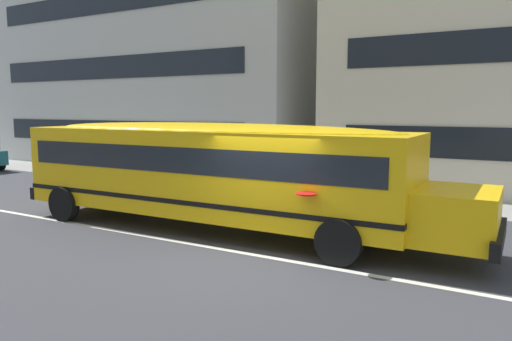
{
  "coord_description": "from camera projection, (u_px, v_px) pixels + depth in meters",
  "views": [
    {
      "loc": [
        4.98,
        -8.67,
        3.1
      ],
      "look_at": [
        -0.46,
        0.67,
        1.72
      ],
      "focal_mm": 34.22,
      "sensor_mm": 36.0,
      "label": 1
    }
  ],
  "objects": [
    {
      "name": "ground_plane",
      "position": [
        259.0,
        256.0,
        10.31
      ],
      "size": [
        400.0,
        400.0,
        0.0
      ],
      "primitive_type": "plane",
      "color": "#38383D"
    },
    {
      "name": "sidewalk_far",
      "position": [
        369.0,
        198.0,
        16.89
      ],
      "size": [
        120.0,
        3.0,
        0.01
      ],
      "primitive_type": "cube",
      "color": "gray",
      "rests_on": "ground_plane"
    },
    {
      "name": "lane_centreline",
      "position": [
        259.0,
        256.0,
        10.31
      ],
      "size": [
        110.0,
        0.16,
        0.01
      ],
      "primitive_type": "cube",
      "color": "silver",
      "rests_on": "ground_plane"
    },
    {
      "name": "school_bus",
      "position": [
        214.0,
        167.0,
        12.3
      ],
      "size": [
        12.28,
        2.91,
        2.74
      ],
      "rotation": [
        0.0,
        0.0,
        0.02
      ],
      "color": "yellow",
      "rests_on": "ground_plane"
    },
    {
      "name": "apartment_block_far_left",
      "position": [
        174.0,
        47.0,
        28.68
      ],
      "size": [
        19.1,
        10.26,
        13.3
      ],
      "color": "#B7B7B2",
      "rests_on": "ground_plane"
    }
  ]
}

